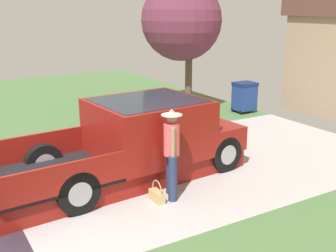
% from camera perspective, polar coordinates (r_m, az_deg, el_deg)
% --- Properties ---
extents(pickup_truck, '(2.49, 5.55, 1.64)m').
position_cam_1_polar(pickup_truck, '(9.00, -3.86, -2.15)').
color(pickup_truck, maroon).
rests_on(pickup_truck, ground).
extents(person_with_hat, '(0.48, 0.39, 1.74)m').
position_cam_1_polar(person_with_hat, '(7.86, 0.50, -3.38)').
color(person_with_hat, navy).
rests_on(person_with_hat, ground).
extents(handbag, '(0.38, 0.16, 0.43)m').
position_cam_1_polar(handbag, '(7.98, -1.51, -9.36)').
color(handbag, tan).
rests_on(handbag, ground).
extents(front_yard_tree, '(2.77, 2.77, 4.48)m').
position_cam_1_polar(front_yard_tree, '(14.75, 1.92, 14.32)').
color(front_yard_tree, brown).
rests_on(front_yard_tree, ground).
extents(wheeled_trash_bin, '(0.60, 0.72, 1.05)m').
position_cam_1_polar(wheeled_trash_bin, '(14.71, 10.35, 4.02)').
color(wheeled_trash_bin, navy).
rests_on(wheeled_trash_bin, ground).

